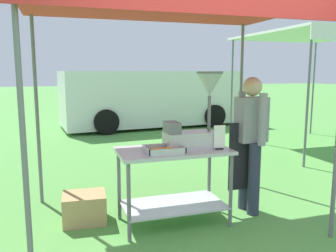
# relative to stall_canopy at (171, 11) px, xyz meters

# --- Properties ---
(ground_plane) EXTENTS (70.00, 70.00, 0.00)m
(ground_plane) POSITION_rel_stall_canopy_xyz_m (0.13, 4.53, -2.30)
(ground_plane) COLOR #519342
(stall_canopy) EXTENTS (3.04, 2.11, 2.39)m
(stall_canopy) POSITION_rel_stall_canopy_xyz_m (0.00, 0.00, 0.00)
(stall_canopy) COLOR slate
(stall_canopy) RESTS_ON ground
(donut_cart) EXTENTS (1.21, 0.66, 0.84)m
(donut_cart) POSITION_rel_stall_canopy_xyz_m (-0.00, -0.10, -1.70)
(donut_cart) COLOR #B7B7BC
(donut_cart) RESTS_ON ground
(donut_tray) EXTENTS (0.39, 0.29, 0.07)m
(donut_tray) POSITION_rel_stall_canopy_xyz_m (-0.15, -0.24, -1.43)
(donut_tray) COLOR #B7B7BC
(donut_tray) RESTS_ON donut_cart
(donut_fryer) EXTENTS (0.64, 0.29, 0.83)m
(donut_fryer) POSITION_rel_stall_canopy_xyz_m (0.26, -0.10, -1.12)
(donut_fryer) COLOR #B7B7BC
(donut_fryer) RESTS_ON donut_cart
(menu_sign) EXTENTS (0.13, 0.05, 0.26)m
(menu_sign) POSITION_rel_stall_canopy_xyz_m (0.47, -0.26, -1.34)
(menu_sign) COLOR black
(menu_sign) RESTS_ON donut_cart
(vendor) EXTENTS (0.45, 0.53, 1.61)m
(vendor) POSITION_rel_stall_canopy_xyz_m (0.96, -0.05, -1.39)
(vendor) COLOR #2D3347
(vendor) RESTS_ON ground
(supply_crate) EXTENTS (0.49, 0.42, 0.32)m
(supply_crate) POSITION_rel_stall_canopy_xyz_m (-0.94, 0.23, -2.14)
(supply_crate) COLOR tan
(supply_crate) RESTS_ON ground
(van_white) EXTENTS (5.54, 2.47, 1.69)m
(van_white) POSITION_rel_stall_canopy_xyz_m (1.60, 6.80, -1.42)
(van_white) COLOR white
(van_white) RESTS_ON ground
(neighbour_tent) EXTENTS (2.63, 2.95, 2.48)m
(neighbour_tent) POSITION_rel_stall_canopy_xyz_m (4.16, 2.71, 0.09)
(neighbour_tent) COLOR slate
(neighbour_tent) RESTS_ON ground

